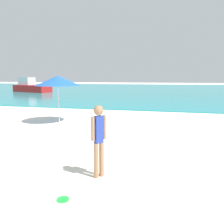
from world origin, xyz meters
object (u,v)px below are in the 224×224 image
Objects in this scene: frisbee at (63,199)px; beach_umbrella at (58,81)px; boat_near at (31,87)px; person_standing at (99,137)px.

beach_umbrella is at bearing 117.46° from frisbee.
boat_near reaches higher than frisbee.
person_standing is at bearing -36.19° from boat_near.
frisbee is 7.68m from beach_umbrella.
boat_near reaches higher than person_standing.
beach_umbrella reaches higher than frisbee.
frisbee is (-0.35, -1.09, -0.90)m from person_standing.
boat_near is at bearing -103.13° from person_standing.
frisbee is 32.52m from boat_near.
boat_near is 2.95× the size of beach_umbrella.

